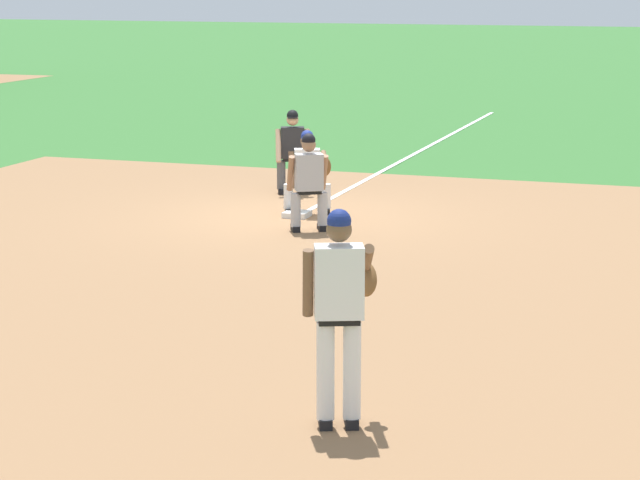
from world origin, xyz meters
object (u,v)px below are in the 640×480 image
at_px(first_base_bag, 297,214).
at_px(umpire, 293,148).
at_px(pitcher, 341,304).
at_px(first_baseman, 309,169).
at_px(baseball, 326,280).
at_px(baserunner, 309,178).

distance_m(first_base_bag, umpire, 2.31).
bearing_deg(pitcher, first_baseman, 20.64).
bearing_deg(baseball, baserunner, 22.93).
bearing_deg(pitcher, first_base_bag, 21.81).
bearing_deg(baserunner, umpire, 23.89).
distance_m(first_base_bag, first_baseman, 0.74).
bearing_deg(first_base_bag, baserunner, -151.31).
xyz_separation_m(first_base_bag, umpire, (2.04, 0.80, 0.75)).
height_order(first_base_bag, baserunner, baserunner).
xyz_separation_m(first_base_bag, baserunner, (-0.99, -0.54, 0.75)).
height_order(first_base_bag, baseball, first_base_bag).
bearing_deg(first_base_bag, umpire, 21.42).
bearing_deg(umpire, baserunner, -156.11).
height_order(first_baseman, baserunner, baserunner).
bearing_deg(baserunner, baseball, -157.07).
bearing_deg(pitcher, baseball, 19.56).
bearing_deg(first_baseman, pitcher, -159.36).
bearing_deg(umpire, first_base_bag, -158.58).
relative_size(first_baseman, umpire, 0.92).
distance_m(first_baseman, umpire, 1.99).
bearing_deg(umpire, pitcher, -158.27).
xyz_separation_m(baseball, umpire, (5.95, 2.58, 0.76)).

